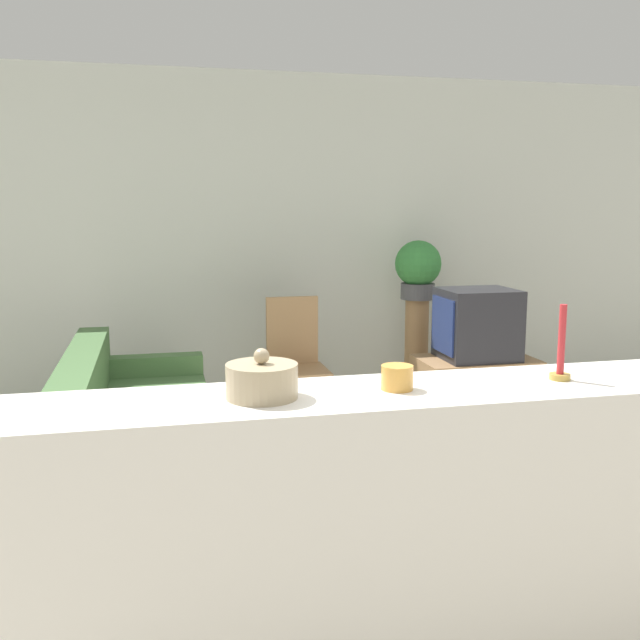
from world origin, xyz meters
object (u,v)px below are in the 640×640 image
at_px(potted_plant, 418,268).
at_px(decorative_bowl, 262,380).
at_px(television, 477,324).
at_px(couch, 134,434).
at_px(wooden_chair, 295,357).

xyz_separation_m(potted_plant, decorative_bowl, (-1.79, -3.37, -0.02)).
height_order(television, decorative_bowl, decorative_bowl).
relative_size(potted_plant, decorative_bowl, 2.18).
bearing_deg(decorative_bowl, potted_plant, 62.09).
xyz_separation_m(television, potted_plant, (-0.19, 0.71, 0.36)).
distance_m(couch, potted_plant, 2.70).
bearing_deg(television, couch, -167.78).
bearing_deg(wooden_chair, television, -16.14).
distance_m(couch, decorative_bowl, 2.33).
height_order(wooden_chair, decorative_bowl, decorative_bowl).
relative_size(television, potted_plant, 1.13).
relative_size(couch, wooden_chair, 2.07).
bearing_deg(couch, decorative_bowl, -77.87).
xyz_separation_m(wooden_chair, potted_plant, (1.09, 0.34, 0.62)).
bearing_deg(television, decorative_bowl, -126.63).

